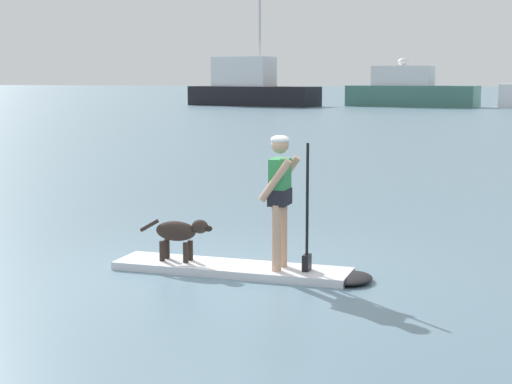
{
  "coord_description": "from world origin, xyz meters",
  "views": [
    {
      "loc": [
        3.43,
        -9.41,
        2.47
      ],
      "look_at": [
        0.0,
        1.0,
        0.9
      ],
      "focal_mm": 56.52,
      "sensor_mm": 36.0,
      "label": 1
    }
  ],
  "objects_px": {
    "paddleboard": "(248,270)",
    "person_paddler": "(281,192)",
    "dog": "(179,232)",
    "moored_boat_port": "(250,88)",
    "moored_boat_far_port": "(410,91)"
  },
  "relations": [
    {
      "from": "paddleboard",
      "to": "person_paddler",
      "type": "distance_m",
      "value": 1.1
    },
    {
      "from": "paddleboard",
      "to": "dog",
      "type": "relative_size",
      "value": 3.27
    },
    {
      "from": "paddleboard",
      "to": "person_paddler",
      "type": "xyz_separation_m",
      "value": [
        0.43,
        -0.0,
        1.01
      ]
    },
    {
      "from": "moored_boat_port",
      "to": "moored_boat_far_port",
      "type": "height_order",
      "value": "moored_boat_port"
    },
    {
      "from": "moored_boat_port",
      "to": "person_paddler",
      "type": "bearing_deg",
      "value": -70.98
    },
    {
      "from": "person_paddler",
      "to": "moored_boat_far_port",
      "type": "distance_m",
      "value": 59.4
    },
    {
      "from": "person_paddler",
      "to": "moored_boat_far_port",
      "type": "xyz_separation_m",
      "value": [
        -6.23,
        59.07,
        0.22
      ]
    },
    {
      "from": "person_paddler",
      "to": "dog",
      "type": "relative_size",
      "value": 1.64
    },
    {
      "from": "dog",
      "to": "moored_boat_far_port",
      "type": "distance_m",
      "value": 59.28
    },
    {
      "from": "paddleboard",
      "to": "person_paddler",
      "type": "relative_size",
      "value": 2.0
    },
    {
      "from": "person_paddler",
      "to": "moored_boat_port",
      "type": "distance_m",
      "value": 59.71
    },
    {
      "from": "moored_boat_port",
      "to": "moored_boat_far_port",
      "type": "relative_size",
      "value": 1.08
    },
    {
      "from": "dog",
      "to": "paddleboard",
      "type": "bearing_deg",
      "value": -0.19
    },
    {
      "from": "moored_boat_port",
      "to": "dog",
      "type": "bearing_deg",
      "value": -72.23
    },
    {
      "from": "person_paddler",
      "to": "moored_boat_far_port",
      "type": "height_order",
      "value": "moored_boat_far_port"
    }
  ]
}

